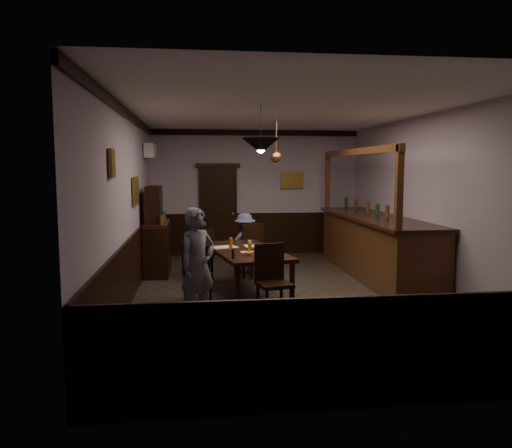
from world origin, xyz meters
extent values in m
cube|color=#2D2621|center=(0.00, 0.00, -0.01)|extent=(5.00, 8.00, 0.01)
cube|color=white|center=(0.00, 0.00, 3.00)|extent=(5.00, 8.00, 0.01)
cube|color=#B097AF|center=(0.00, 4.00, 1.50)|extent=(5.00, 0.01, 3.00)
cube|color=#B097AF|center=(0.00, -4.00, 1.50)|extent=(5.00, 0.01, 3.00)
cube|color=#B097AF|center=(-2.50, 0.00, 1.50)|extent=(0.01, 8.00, 3.00)
cube|color=#B097AF|center=(2.50, 0.00, 1.50)|extent=(0.01, 8.00, 3.00)
cube|color=black|center=(-0.63, 0.10, 0.72)|extent=(1.40, 2.35, 0.06)
cube|color=black|center=(-0.85, -0.98, 0.34)|extent=(0.07, 0.07, 0.69)
cube|color=black|center=(-0.02, -0.82, 0.34)|extent=(0.07, 0.07, 0.69)
cube|color=black|center=(-1.23, 1.02, 0.34)|extent=(0.07, 0.07, 0.69)
cube|color=black|center=(-0.41, 1.18, 0.34)|extent=(0.07, 0.07, 0.69)
cube|color=black|center=(-1.33, 1.34, 0.45)|extent=(0.44, 0.44, 0.05)
cube|color=black|center=(-1.32, 1.15, 0.72)|extent=(0.42, 0.06, 0.50)
cube|color=black|center=(-1.16, 1.52, 0.22)|extent=(0.04, 0.04, 0.43)
cube|color=black|center=(-1.50, 1.51, 0.22)|extent=(0.04, 0.04, 0.43)
cube|color=black|center=(-1.15, 1.18, 0.22)|extent=(0.04, 0.04, 0.43)
cube|color=black|center=(-1.49, 1.16, 0.22)|extent=(0.04, 0.04, 0.43)
cube|color=black|center=(-0.44, 1.51, 0.48)|extent=(0.59, 0.59, 0.05)
cube|color=black|center=(-0.36, 1.32, 0.77)|extent=(0.43, 0.21, 0.54)
cube|color=black|center=(-0.34, 1.75, 0.23)|extent=(0.04, 0.04, 0.46)
cube|color=black|center=(-0.68, 1.61, 0.23)|extent=(0.04, 0.04, 0.46)
cube|color=black|center=(-0.20, 1.41, 0.23)|extent=(0.04, 0.04, 0.46)
cube|color=black|center=(-0.54, 1.27, 0.23)|extent=(0.04, 0.04, 0.46)
cube|color=black|center=(-0.36, -1.27, 0.48)|extent=(0.53, 0.53, 0.05)
cube|color=black|center=(-0.41, -1.08, 0.76)|extent=(0.44, 0.14, 0.53)
cube|color=black|center=(-0.50, -1.49, 0.23)|extent=(0.04, 0.04, 0.45)
cube|color=black|center=(-0.15, -1.41, 0.23)|extent=(0.04, 0.04, 0.45)
cube|color=black|center=(-0.58, -1.14, 0.23)|extent=(0.04, 0.04, 0.45)
cube|color=black|center=(-0.23, -1.06, 0.23)|extent=(0.04, 0.04, 0.45)
cube|color=black|center=(-1.42, -0.26, 0.44)|extent=(0.49, 0.49, 0.05)
cube|color=black|center=(-1.60, -0.30, 0.70)|extent=(0.14, 0.40, 0.48)
cube|color=black|center=(-1.23, -0.38, 0.21)|extent=(0.04, 0.04, 0.42)
cube|color=black|center=(-1.30, -0.06, 0.21)|extent=(0.04, 0.04, 0.42)
cube|color=black|center=(-1.54, -0.46, 0.21)|extent=(0.04, 0.04, 0.42)
cube|color=black|center=(-1.62, -0.14, 0.21)|extent=(0.04, 0.04, 0.42)
imported|color=slate|center=(-1.42, -1.32, 0.78)|extent=(0.68, 0.65, 1.57)
imported|color=#3C4127|center=(-1.36, 1.54, 0.54)|extent=(0.62, 0.54, 1.09)
imported|color=#4D546E|center=(-0.48, 1.71, 0.60)|extent=(0.87, 0.64, 1.21)
cube|color=silver|center=(-0.96, 0.38, 0.75)|extent=(0.49, 0.42, 0.01)
cube|color=silver|center=(-0.40, 0.45, 0.75)|extent=(0.44, 0.33, 0.01)
cube|color=#DFBF52|center=(-0.65, -0.14, 0.75)|extent=(0.18, 0.18, 0.00)
cylinder|color=white|center=(-0.20, -0.36, 0.76)|extent=(0.15, 0.15, 0.01)
imported|color=white|center=(-0.19, -0.38, 0.80)|extent=(0.09, 0.09, 0.07)
cylinder|color=white|center=(-0.54, -0.40, 0.76)|extent=(0.22, 0.22, 0.01)
torus|color=#C68C47|center=(-0.64, -0.44, 0.79)|extent=(0.13, 0.13, 0.04)
torus|color=#C68C47|center=(-0.55, -0.41, 0.79)|extent=(0.13, 0.13, 0.04)
cylinder|color=orange|center=(-0.57, -0.03, 0.81)|extent=(0.07, 0.07, 0.12)
cylinder|color=#BF721E|center=(-0.87, 0.11, 0.85)|extent=(0.06, 0.06, 0.20)
cylinder|color=silver|center=(-0.55, 0.12, 0.82)|extent=(0.06, 0.06, 0.15)
cylinder|color=black|center=(-0.89, -0.68, 0.82)|extent=(0.04, 0.04, 0.14)
cube|color=black|center=(-2.20, 1.95, 0.47)|extent=(0.47, 1.32, 0.94)
cube|color=black|center=(-2.20, 1.95, 0.99)|extent=(0.45, 1.27, 0.08)
cube|color=black|center=(-2.25, 1.95, 1.36)|extent=(0.28, 0.85, 0.75)
cube|color=#452912|center=(2.00, 1.17, 0.56)|extent=(0.92, 4.28, 1.12)
cube|color=black|center=(1.98, 1.17, 1.14)|extent=(1.02, 4.38, 0.06)
cube|color=#452912|center=(1.59, 1.17, 2.39)|extent=(0.10, 4.18, 0.12)
cube|color=#452912|center=(1.59, -0.87, 1.78)|extent=(0.10, 0.10, 1.32)
cube|color=#452912|center=(1.59, 3.21, 1.78)|extent=(0.10, 0.10, 1.32)
cube|color=black|center=(-0.90, 3.95, 1.05)|extent=(0.90, 0.06, 2.10)
cube|color=white|center=(-2.38, 2.90, 2.45)|extent=(0.20, 0.85, 0.30)
cube|color=olive|center=(-2.46, -1.60, 2.15)|extent=(0.04, 0.28, 0.36)
cube|color=olive|center=(-2.46, 0.80, 1.70)|extent=(0.04, 0.62, 0.48)
cube|color=olive|center=(0.90, 3.96, 1.80)|extent=(0.55, 0.04, 0.42)
cylinder|color=black|center=(-0.48, -0.68, 2.71)|extent=(0.02, 0.02, 0.58)
cone|color=black|center=(-0.48, -0.68, 2.42)|extent=(0.56, 0.56, 0.22)
sphere|color=#FFD88C|center=(-0.48, -0.68, 2.37)|extent=(0.12, 0.12, 0.12)
cylinder|color=#BF8C3F|center=(0.10, 1.42, 2.65)|extent=(0.02, 0.02, 0.70)
cone|color=#BF8C3F|center=(0.10, 1.42, 2.30)|extent=(0.20, 0.20, 0.22)
sphere|color=#FFD88C|center=(0.10, 1.42, 2.25)|extent=(0.12, 0.12, 0.12)
cylinder|color=#BF8C3F|center=(0.30, 2.84, 2.65)|extent=(0.02, 0.02, 0.70)
cone|color=#BF8C3F|center=(0.30, 2.84, 2.30)|extent=(0.20, 0.20, 0.22)
sphere|color=#FFD88C|center=(0.30, 2.84, 2.25)|extent=(0.12, 0.12, 0.12)
camera|label=1|loc=(-1.44, -8.00, 2.09)|focal=35.00mm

